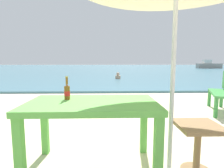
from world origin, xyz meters
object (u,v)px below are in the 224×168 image
swimmer_person (118,76)px  beer_bottle_amber (67,91)px  bench_green_left (223,90)px  picnic_table_green (92,111)px  side_table_wood (198,141)px  boat_fishing_trawler (209,65)px

swimmer_person → beer_bottle_amber: bearing=-96.9°
beer_bottle_amber → bench_green_left: 3.77m
picnic_table_green → beer_bottle_amber: (-0.29, 0.12, 0.20)m
bench_green_left → beer_bottle_amber: bearing=-147.1°
bench_green_left → side_table_wood: bearing=-127.3°
beer_bottle_amber → boat_fishing_trawler: boat_fishing_trawler is taller
side_table_wood → bench_green_left: 2.89m
beer_bottle_amber → swimmer_person: bearing=83.1°
beer_bottle_amber → boat_fishing_trawler: (16.64, 26.50, -0.28)m
bench_green_left → swimmer_person: bearing=104.9°
bench_green_left → swimmer_person: (-2.00, 7.50, -0.30)m
picnic_table_green → swimmer_person: (0.87, 9.66, -0.41)m
beer_bottle_amber → bench_green_left: beer_bottle_amber is taller
boat_fishing_trawler → swimmer_person: bearing=-132.4°
bench_green_left → boat_fishing_trawler: size_ratio=0.33×
bench_green_left → picnic_table_green: bearing=-143.0°
side_table_wood → boat_fishing_trawler: bearing=60.4°
picnic_table_green → boat_fishing_trawler: size_ratio=0.37×
side_table_wood → boat_fishing_trawler: boat_fishing_trawler is taller
beer_bottle_amber → bench_green_left: size_ratio=0.21×
beer_bottle_amber → picnic_table_green: bearing=-22.6°
picnic_table_green → bench_green_left: bench_green_left is taller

